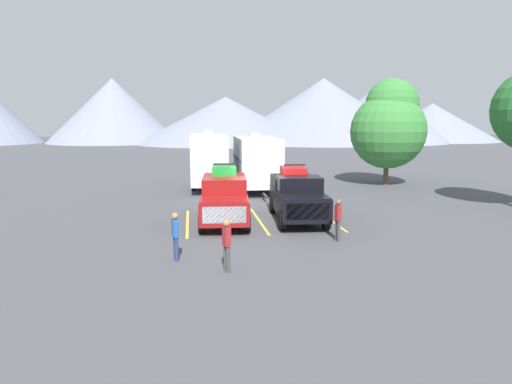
# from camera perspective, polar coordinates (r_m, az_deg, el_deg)

# --- Properties ---
(ground_plane) EXTENTS (240.00, 240.00, 0.00)m
(ground_plane) POSITION_cam_1_polar(r_m,az_deg,el_deg) (20.33, 0.49, -3.87)
(ground_plane) COLOR #47474C
(pickup_truck_a) EXTENTS (2.52, 5.49, 2.64)m
(pickup_truck_a) POSITION_cam_1_polar(r_m,az_deg,el_deg) (20.16, -4.15, -0.57)
(pickup_truck_a) COLOR maroon
(pickup_truck_a) RESTS_ON ground
(pickup_truck_b) EXTENTS (2.54, 5.42, 2.57)m
(pickup_truck_b) POSITION_cam_1_polar(r_m,az_deg,el_deg) (20.55, 5.39, -0.40)
(pickup_truck_b) COLOR black
(pickup_truck_b) RESTS_ON ground
(lot_stripe_a) EXTENTS (0.12, 5.50, 0.01)m
(lot_stripe_a) POSITION_cam_1_polar(r_m,az_deg,el_deg) (20.27, -8.98, -4.02)
(lot_stripe_a) COLOR gold
(lot_stripe_a) RESTS_ON ground
(lot_stripe_b) EXTENTS (0.12, 5.50, 0.01)m
(lot_stripe_b) POSITION_cam_1_polar(r_m,az_deg,el_deg) (20.50, 0.41, -3.75)
(lot_stripe_b) COLOR gold
(lot_stripe_b) RESTS_ON ground
(lot_stripe_c) EXTENTS (0.12, 5.50, 0.01)m
(lot_stripe_c) POSITION_cam_1_polar(r_m,az_deg,el_deg) (21.27, 9.36, -3.40)
(lot_stripe_c) COLOR gold
(lot_stripe_c) RESTS_ON ground
(camper_trailer_a) EXTENTS (2.54, 7.58, 4.02)m
(camper_trailer_a) POSITION_cam_1_polar(r_m,az_deg,el_deg) (30.02, -6.22, 4.42)
(camper_trailer_a) COLOR silver
(camper_trailer_a) RESTS_ON ground
(camper_trailer_b) EXTENTS (2.76, 8.28, 3.85)m
(camper_trailer_b) POSITION_cam_1_polar(r_m,az_deg,el_deg) (29.31, 0.02, 4.19)
(camper_trailer_b) COLOR silver
(camper_trailer_b) RESTS_ON ground
(person_a) EXTENTS (0.27, 0.35, 1.66)m
(person_a) POSITION_cam_1_polar(r_m,az_deg,el_deg) (13.49, -3.87, -6.54)
(person_a) COLOR #3F3F42
(person_a) RESTS_ON ground
(person_b) EXTENTS (0.23, 0.36, 1.65)m
(person_b) POSITION_cam_1_polar(r_m,az_deg,el_deg) (17.16, 10.71, -3.25)
(person_b) COLOR #3F3F42
(person_b) RESTS_ON ground
(person_c) EXTENTS (0.26, 0.35, 1.65)m
(person_c) POSITION_cam_1_polar(r_m,az_deg,el_deg) (14.73, -10.52, -5.34)
(person_c) COLOR navy
(person_c) RESTS_ON ground
(tree_a) EXTENTS (5.39, 5.39, 7.67)m
(tree_a) POSITION_cam_1_polar(r_m,az_deg,el_deg) (33.13, 17.03, 8.45)
(tree_a) COLOR brown
(tree_a) RESTS_ON ground
(mountain_ridge) EXTENTS (153.40, 43.63, 14.79)m
(mountain_ridge) POSITION_cam_1_polar(r_m,az_deg,el_deg) (96.03, -8.87, 10.29)
(mountain_ridge) COLOR gray
(mountain_ridge) RESTS_ON ground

